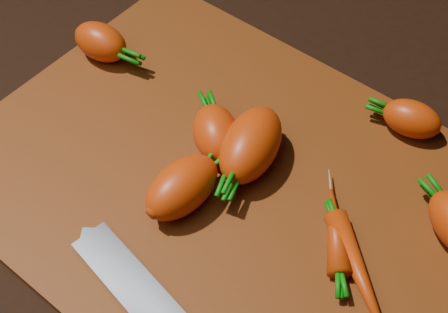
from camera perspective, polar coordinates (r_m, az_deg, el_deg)
The scene contains 9 objects.
ground at distance 0.64m, azimuth -0.56°, elevation -2.45°, with size 2.00×2.00×0.01m, color black.
cutting_board at distance 0.63m, azimuth -0.57°, elevation -1.88°, with size 0.50×0.40×0.01m, color #60290A.
carrot_0 at distance 0.74m, azimuth -11.22°, elevation 10.24°, with size 0.07×0.04×0.04m, color #CC3706.
carrot_1 at distance 0.63m, azimuth -0.75°, elevation 2.15°, with size 0.07×0.05×0.05m, color #CC3706.
carrot_2 at distance 0.62m, azimuth 2.47°, elevation 1.10°, with size 0.09×0.05×0.05m, color #CC3706.
carrot_3 at distance 0.59m, azimuth -3.86°, elevation -2.81°, with size 0.08×0.05×0.05m, color #CC3706.
carrot_4 at distance 0.68m, azimuth 16.78°, elevation 3.32°, with size 0.06×0.04×0.04m, color #CC3706.
carrot_6 at distance 0.57m, azimuth 12.39°, elevation -10.74°, with size 0.13×0.02×0.02m, color #CC3706.
carrot_7 at distance 0.59m, azimuth 10.13°, elevation -6.62°, with size 0.09×0.02×0.02m, color #CC3706.
Camera 1 is at (0.24, -0.28, 0.52)m, focal length 50.00 mm.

